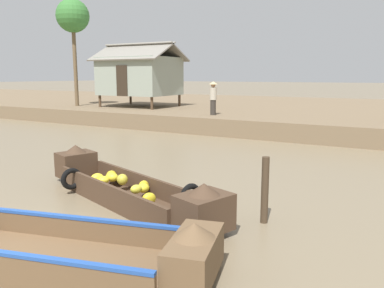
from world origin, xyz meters
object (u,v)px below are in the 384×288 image
at_px(palm_tree_near, 73,17).
at_px(viewer_boat, 17,243).
at_px(stilt_house_left, 140,75).
at_px(mooring_post, 265,190).
at_px(banana_boat, 126,187).
at_px(vendor_person, 213,96).

bearing_deg(palm_tree_near, viewer_boat, -47.04).
bearing_deg(stilt_house_left, mooring_post, -46.01).
relative_size(viewer_boat, palm_tree_near, 0.93).
distance_m(stilt_house_left, mooring_post, 18.52).
distance_m(banana_boat, palm_tree_near, 19.21).
relative_size(banana_boat, mooring_post, 4.39).
bearing_deg(mooring_post, stilt_house_left, 133.99).
relative_size(stilt_house_left, palm_tree_near, 0.76).
bearing_deg(viewer_boat, mooring_post, 50.31).
bearing_deg(banana_boat, stilt_house_left, 125.63).
height_order(viewer_boat, mooring_post, mooring_post).
height_order(banana_boat, vendor_person, vendor_person).
xyz_separation_m(stilt_house_left, palm_tree_near, (-3.97, -1.52, 3.57)).
bearing_deg(vendor_person, viewer_boat, -75.53).
height_order(palm_tree_near, vendor_person, palm_tree_near).
height_order(viewer_boat, palm_tree_near, palm_tree_near).
bearing_deg(vendor_person, stilt_house_left, 158.27).
bearing_deg(viewer_boat, banana_boat, 95.81).
height_order(banana_boat, stilt_house_left, stilt_house_left).
bearing_deg(mooring_post, palm_tree_near, 145.01).
height_order(banana_boat, mooring_post, mooring_post).
height_order(stilt_house_left, mooring_post, stilt_house_left).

